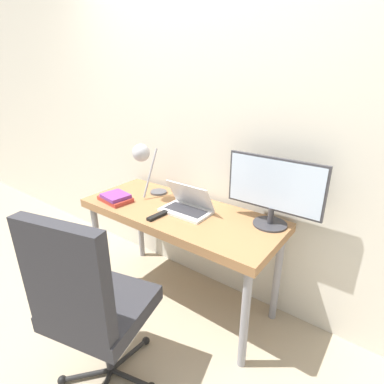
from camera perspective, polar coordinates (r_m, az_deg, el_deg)
name	(u,v)px	position (r m, az deg, el deg)	size (l,w,h in m)	color
ground_plane	(155,320)	(2.36, -7.14, -23.00)	(12.00, 12.00, 0.00)	tan
wall_back	(209,125)	(2.22, 3.30, 12.56)	(8.00, 0.05, 2.60)	beige
desk	(179,220)	(2.13, -2.48, -5.32)	(1.45, 0.59, 0.76)	#996B42
laptop	(187,206)	(2.06, -0.90, -2.62)	(0.34, 0.21, 0.20)	silver
monitor	(274,189)	(1.87, 15.33, 0.59)	(0.60, 0.21, 0.44)	#333338
desk_lamp	(144,158)	(2.21, -9.20, 6.34)	(0.13, 0.29, 0.43)	#4C4C51
office_chair	(88,300)	(1.65, -19.16, -18.94)	(0.58, 0.58, 1.09)	black
book_stack	(115,198)	(2.31, -14.37, -1.07)	(0.26, 0.19, 0.06)	#B2382D
tv_remote	(158,216)	(2.01, -6.55, -4.50)	(0.05, 0.17, 0.02)	black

